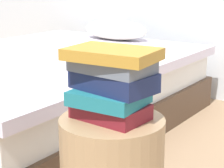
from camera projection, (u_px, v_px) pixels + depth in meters
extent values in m
cube|color=#4C3828|center=(46.00, 107.00, 2.70)|extent=(1.61, 2.08, 0.22)
cube|color=white|center=(45.00, 78.00, 2.65)|extent=(1.55, 2.00, 0.18)
cube|color=silver|center=(44.00, 60.00, 2.62)|extent=(1.64, 2.04, 0.06)
ellipsoid|color=silver|center=(115.00, 30.00, 3.22)|extent=(0.58, 0.31, 0.16)
cube|color=maroon|center=(111.00, 111.00, 1.31)|extent=(0.23, 0.16, 0.05)
cube|color=#1E727F|center=(109.00, 97.00, 1.29)|extent=(0.24, 0.21, 0.05)
cube|color=#19234C|center=(113.00, 81.00, 1.29)|extent=(0.27, 0.17, 0.06)
cube|color=slate|center=(112.00, 65.00, 1.27)|extent=(0.25, 0.16, 0.04)
cube|color=#B7842D|center=(112.00, 54.00, 1.25)|extent=(0.30, 0.23, 0.04)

